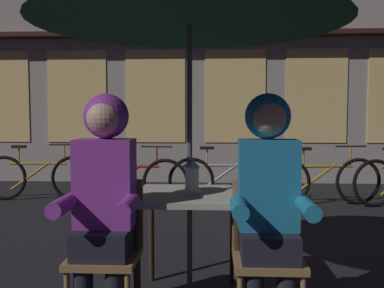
{
  "coord_description": "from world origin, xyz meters",
  "views": [
    {
      "loc": [
        0.16,
        -2.93,
        1.28
      ],
      "look_at": [
        0.0,
        0.33,
        1.05
      ],
      "focal_mm": 40.71,
      "sensor_mm": 36.0,
      "label": 1
    }
  ],
  "objects_px": {
    "cafe_table": "(190,208)",
    "person_left_hooded": "(104,188)",
    "bicycle_second": "(130,180)",
    "bicycle_fourth": "(323,181)",
    "lantern": "(192,175)",
    "bicycle_nearest": "(39,177)",
    "chair_left": "(107,244)",
    "person_right_hooded": "(269,189)",
    "bicycle_third": "(227,179)",
    "chair_right": "(267,247)"
  },
  "relations": [
    {
      "from": "cafe_table",
      "to": "person_left_hooded",
      "type": "relative_size",
      "value": 0.53
    },
    {
      "from": "bicycle_second",
      "to": "bicycle_fourth",
      "type": "distance_m",
      "value": 2.71
    },
    {
      "from": "lantern",
      "to": "bicycle_nearest",
      "type": "bearing_deg",
      "value": 126.33
    },
    {
      "from": "chair_left",
      "to": "person_right_hooded",
      "type": "bearing_deg",
      "value": -3.39
    },
    {
      "from": "chair_left",
      "to": "person_left_hooded",
      "type": "relative_size",
      "value": 0.62
    },
    {
      "from": "bicycle_nearest",
      "to": "bicycle_fourth",
      "type": "relative_size",
      "value": 1.01
    },
    {
      "from": "bicycle_nearest",
      "to": "bicycle_second",
      "type": "height_order",
      "value": "same"
    },
    {
      "from": "cafe_table",
      "to": "lantern",
      "type": "relative_size",
      "value": 3.2
    },
    {
      "from": "cafe_table",
      "to": "person_right_hooded",
      "type": "relative_size",
      "value": 0.53
    },
    {
      "from": "bicycle_nearest",
      "to": "bicycle_fourth",
      "type": "height_order",
      "value": "same"
    },
    {
      "from": "cafe_table",
      "to": "bicycle_third",
      "type": "bearing_deg",
      "value": 83.86
    },
    {
      "from": "lantern",
      "to": "chair_right",
      "type": "bearing_deg",
      "value": -39.54
    },
    {
      "from": "chair_right",
      "to": "bicycle_nearest",
      "type": "xyz_separation_m",
      "value": [
        -2.9,
        3.7,
        -0.14
      ]
    },
    {
      "from": "cafe_table",
      "to": "bicycle_fourth",
      "type": "height_order",
      "value": "bicycle_fourth"
    },
    {
      "from": "person_left_hooded",
      "to": "person_right_hooded",
      "type": "height_order",
      "value": "same"
    },
    {
      "from": "cafe_table",
      "to": "chair_right",
      "type": "bearing_deg",
      "value": -37.55
    },
    {
      "from": "cafe_table",
      "to": "bicycle_second",
      "type": "height_order",
      "value": "bicycle_second"
    },
    {
      "from": "chair_right",
      "to": "person_right_hooded",
      "type": "bearing_deg",
      "value": -90.0
    },
    {
      "from": "person_left_hooded",
      "to": "bicycle_second",
      "type": "height_order",
      "value": "person_left_hooded"
    },
    {
      "from": "chair_right",
      "to": "person_right_hooded",
      "type": "xyz_separation_m",
      "value": [
        0.0,
        -0.06,
        0.36
      ]
    },
    {
      "from": "bicycle_second",
      "to": "chair_left",
      "type": "bearing_deg",
      "value": -81.16
    },
    {
      "from": "bicycle_third",
      "to": "bicycle_fourth",
      "type": "height_order",
      "value": "same"
    },
    {
      "from": "bicycle_nearest",
      "to": "bicycle_third",
      "type": "relative_size",
      "value": 1.0
    },
    {
      "from": "cafe_table",
      "to": "person_right_hooded",
      "type": "height_order",
      "value": "person_right_hooded"
    },
    {
      "from": "chair_left",
      "to": "bicycle_fourth",
      "type": "bearing_deg",
      "value": 58.56
    },
    {
      "from": "chair_right",
      "to": "bicycle_third",
      "type": "distance_m",
      "value": 3.63
    },
    {
      "from": "person_left_hooded",
      "to": "bicycle_nearest",
      "type": "distance_m",
      "value": 4.26
    },
    {
      "from": "cafe_table",
      "to": "bicycle_fourth",
      "type": "relative_size",
      "value": 0.44
    },
    {
      "from": "lantern",
      "to": "bicycle_third",
      "type": "bearing_deg",
      "value": 84.14
    },
    {
      "from": "person_left_hooded",
      "to": "person_right_hooded",
      "type": "distance_m",
      "value": 0.96
    },
    {
      "from": "chair_left",
      "to": "person_left_hooded",
      "type": "distance_m",
      "value": 0.36
    },
    {
      "from": "person_right_hooded",
      "to": "bicycle_nearest",
      "type": "bearing_deg",
      "value": 127.69
    },
    {
      "from": "lantern",
      "to": "person_right_hooded",
      "type": "distance_m",
      "value": 0.64
    },
    {
      "from": "lantern",
      "to": "bicycle_fourth",
      "type": "relative_size",
      "value": 0.14
    },
    {
      "from": "chair_left",
      "to": "bicycle_nearest",
      "type": "bearing_deg",
      "value": 117.7
    },
    {
      "from": "cafe_table",
      "to": "bicycle_nearest",
      "type": "relative_size",
      "value": 0.44
    },
    {
      "from": "chair_right",
      "to": "person_left_hooded",
      "type": "distance_m",
      "value": 1.03
    },
    {
      "from": "chair_left",
      "to": "bicycle_nearest",
      "type": "xyz_separation_m",
      "value": [
        -1.94,
        3.7,
        -0.14
      ]
    },
    {
      "from": "lantern",
      "to": "person_left_hooded",
      "type": "xyz_separation_m",
      "value": [
        -0.5,
        -0.44,
        -0.01
      ]
    },
    {
      "from": "cafe_table",
      "to": "bicycle_nearest",
      "type": "xyz_separation_m",
      "value": [
        -2.42,
        3.33,
        -0.29
      ]
    },
    {
      "from": "cafe_table",
      "to": "chair_left",
      "type": "distance_m",
      "value": 0.62
    },
    {
      "from": "chair_left",
      "to": "bicycle_second",
      "type": "bearing_deg",
      "value": 98.84
    },
    {
      "from": "lantern",
      "to": "bicycle_nearest",
      "type": "xyz_separation_m",
      "value": [
        -2.44,
        3.32,
        -0.51
      ]
    },
    {
      "from": "lantern",
      "to": "person_right_hooded",
      "type": "bearing_deg",
      "value": -43.48
    },
    {
      "from": "bicycle_nearest",
      "to": "bicycle_fourth",
      "type": "xyz_separation_m",
      "value": [
        4.11,
        -0.15,
        0.0
      ]
    },
    {
      "from": "cafe_table",
      "to": "bicycle_third",
      "type": "xyz_separation_m",
      "value": [
        0.35,
        3.25,
        -0.29
      ]
    },
    {
      "from": "person_right_hooded",
      "to": "bicycle_third",
      "type": "bearing_deg",
      "value": 92.03
    },
    {
      "from": "lantern",
      "to": "person_left_hooded",
      "type": "height_order",
      "value": "person_left_hooded"
    },
    {
      "from": "chair_left",
      "to": "bicycle_third",
      "type": "distance_m",
      "value": 3.72
    },
    {
      "from": "person_right_hooded",
      "to": "bicycle_fourth",
      "type": "bearing_deg",
      "value": 71.45
    }
  ]
}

